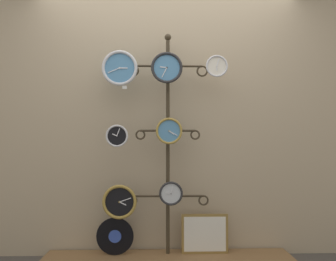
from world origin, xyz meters
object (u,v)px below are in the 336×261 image
display_stand (168,177)px  clock_bottom_center (171,193)px  clock_top_right (217,66)px  clock_bottom_left (120,202)px  clock_top_left (120,68)px  clock_middle_left (117,136)px  clock_middle_center (169,131)px  vinyl_record (115,236)px  clock_top_center (167,68)px  picture_frame (205,234)px

display_stand → clock_bottom_center: display_stand is taller
clock_top_right → clock_bottom_left: bearing=179.5°
clock_top_left → clock_top_right: 0.87m
clock_top_left → clock_bottom_left: 1.19m
clock_middle_left → clock_bottom_center: (0.48, -0.01, -0.51)m
display_stand → clock_bottom_center: size_ratio=9.87×
clock_middle_center → display_stand: bearing=95.7°
clock_middle_center → vinyl_record: 1.06m
clock_top_left → clock_bottom_left: bearing=-63.2°
clock_top_left → clock_middle_center: bearing=-0.4°
clock_bottom_left → clock_top_right: bearing=-0.5°
display_stand → clock_bottom_left: bearing=-167.5°
clock_middle_left → vinyl_record: clock_middle_left is taller
clock_top_center → clock_middle_left: 0.75m
display_stand → clock_top_right: (0.44, -0.10, 1.00)m
clock_middle_left → clock_top_right: bearing=0.0°
clock_bottom_center → picture_frame: size_ratio=0.50×
picture_frame → clock_top_right: bearing=-41.8°
clock_middle_center → clock_top_center: bearing=-138.6°
clock_top_left → clock_bottom_left: clock_top_left is taller
clock_bottom_center → clock_middle_left: bearing=179.2°
clock_middle_center → clock_bottom_center: (0.02, -0.02, -0.55)m
clock_top_left → clock_bottom_center: (0.46, -0.03, -1.11)m
display_stand → vinyl_record: (-0.47, -0.03, -0.52)m
clock_bottom_left → clock_bottom_center: clock_bottom_center is taller
display_stand → clock_top_right: display_stand is taller
clock_top_left → clock_middle_left: 0.61m
vinyl_record → clock_top_right: bearing=-4.3°
clock_top_center → clock_top_right: clock_top_center is taller
vinyl_record → picture_frame: picture_frame is taller
display_stand → clock_top_left: bearing=-169.0°
display_stand → clock_middle_left: bearing=-167.2°
clock_top_left → clock_middle_left: bearing=-136.1°
display_stand → clock_middle_center: bearing=-84.3°
clock_bottom_center → vinyl_record: size_ratio=0.63×
display_stand → picture_frame: bearing=-2.1°
clock_top_left → picture_frame: clock_top_left is taller
clock_bottom_center → vinyl_record: clock_bottom_center is taller
clock_top_center → vinyl_record: size_ratio=0.84×
display_stand → clock_bottom_center: 0.17m
clock_bottom_left → clock_middle_center: bearing=1.0°
display_stand → clock_bottom_center: (0.02, -0.11, -0.13)m
display_stand → clock_middle_center: display_stand is taller
clock_top_center → clock_middle_center: bearing=41.4°
display_stand → clock_bottom_center: bearing=-77.5°
clock_top_center → clock_top_right: size_ratio=1.41×
picture_frame → vinyl_record: bearing=-178.5°
display_stand → vinyl_record: 0.71m
display_stand → clock_middle_left: display_stand is taller
clock_middle_center → clock_bottom_center: 0.55m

